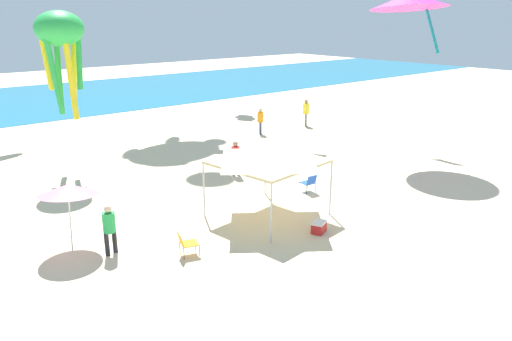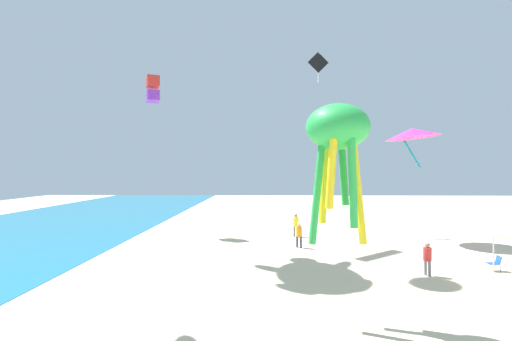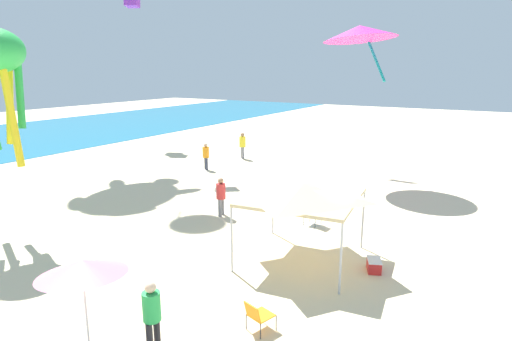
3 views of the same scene
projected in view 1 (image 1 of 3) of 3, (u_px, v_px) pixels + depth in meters
ground at (292, 212)px, 19.67m from camera, size 120.00×120.00×0.10m
ocean_strip at (29, 101)px, 44.79m from camera, size 120.00×21.28×0.02m
canopy_tent at (268, 157)px, 18.49m from camera, size 3.96×3.89×2.61m
beach_umbrella at (68, 190)px, 15.93m from camera, size 1.97×1.96×2.39m
folding_chair_right_of_tent at (186, 242)px, 15.87m from camera, size 0.75×0.68×0.82m
folding_chair_near_cooler at (309, 182)px, 21.58m from camera, size 0.59×0.67×0.82m
cooler_box at (319, 227)px, 17.64m from camera, size 0.73×0.62×0.40m
person_beachcomber at (236, 155)px, 23.74m from camera, size 0.45×0.40×1.70m
person_watching_sky at (260, 119)px, 32.05m from camera, size 0.41×0.41×1.72m
person_kite_handler at (109, 226)px, 15.81m from camera, size 0.45×0.41×1.71m
person_far_stroller at (306, 110)px, 34.42m from camera, size 0.44×0.44×1.87m
kite_delta_magenta at (409, 1)px, 24.99m from camera, size 5.00×5.03×3.21m
kite_octopus_green at (60, 34)px, 22.68m from camera, size 2.22×2.22×4.93m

